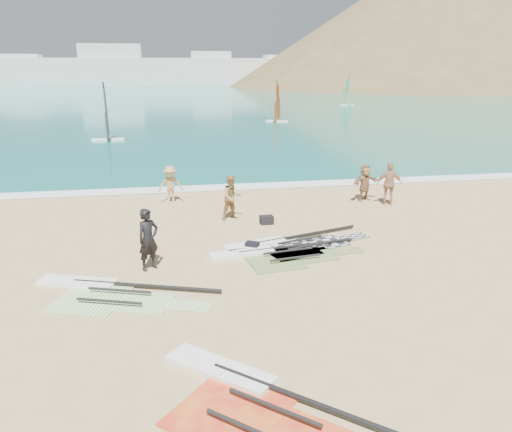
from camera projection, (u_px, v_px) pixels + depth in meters
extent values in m
plane|color=tan|center=(335.00, 290.00, 13.63)|extent=(300.00, 300.00, 0.00)
cube|color=#0D615C|center=(181.00, 88.00, 138.05)|extent=(300.00, 240.00, 0.06)
cube|color=white|center=(257.00, 187.00, 25.22)|extent=(300.00, 1.20, 0.04)
cube|color=white|center=(112.00, 72.00, 150.53)|extent=(160.00, 8.00, 8.00)
cube|color=white|center=(24.00, 70.00, 146.23)|extent=(10.00, 7.00, 9.00)
cube|color=white|center=(111.00, 65.00, 149.95)|extent=(18.00, 7.00, 12.00)
cube|color=white|center=(211.00, 68.00, 155.22)|extent=(12.00, 7.00, 10.00)
cube|color=white|center=(289.00, 70.00, 159.52)|extent=(16.00, 7.00, 9.00)
cube|color=white|center=(349.00, 67.00, 162.56)|extent=(10.00, 7.00, 11.00)
cone|color=olive|center=(466.00, 86.00, 150.29)|extent=(143.00, 143.00, 45.00)
cube|color=#29282B|center=(289.00, 250.00, 16.55)|extent=(2.13, 2.25, 0.04)
cube|color=#29282B|center=(325.00, 243.00, 17.21)|extent=(1.59, 1.53, 0.04)
cube|color=#29282B|center=(353.00, 237.00, 17.74)|extent=(1.22, 0.86, 0.04)
cylinder|color=black|center=(306.00, 235.00, 17.76)|extent=(4.06, 1.38, 0.10)
cylinder|color=black|center=(300.00, 240.00, 17.07)|extent=(1.69, 0.60, 0.07)
cylinder|color=black|center=(311.00, 245.00, 16.53)|extent=(1.69, 0.60, 0.07)
cube|color=white|center=(255.00, 245.00, 16.88)|extent=(2.28, 1.24, 0.12)
cube|color=#70B42B|center=(92.00, 299.00, 13.06)|extent=(2.16, 2.27, 0.04)
cube|color=#70B42B|center=(145.00, 303.00, 12.85)|extent=(1.60, 1.54, 0.04)
cube|color=#70B42B|center=(190.00, 306.00, 12.67)|extent=(1.22, 0.88, 0.04)
cylinder|color=black|center=(146.00, 286.00, 13.65)|extent=(4.03, 1.46, 0.10)
cylinder|color=black|center=(120.00, 290.00, 13.23)|extent=(1.67, 0.63, 0.07)
cylinder|color=black|center=(109.00, 301.00, 12.63)|extent=(1.67, 0.63, 0.07)
cube|color=white|center=(78.00, 282.00, 13.96)|extent=(2.28, 1.28, 0.12)
cube|color=#FAA10D|center=(273.00, 261.00, 15.62)|extent=(1.84, 1.99, 0.04)
cube|color=#FAA10D|center=(314.00, 255.00, 16.05)|extent=(1.40, 1.32, 0.04)
cube|color=#FAA10D|center=(346.00, 251.00, 16.40)|extent=(1.13, 0.68, 0.04)
cylinder|color=black|center=(297.00, 246.00, 16.67)|extent=(4.03, 0.70, 0.10)
cylinder|color=black|center=(288.00, 251.00, 16.05)|extent=(1.67, 0.32, 0.07)
cylinder|color=black|center=(296.00, 258.00, 15.49)|extent=(1.67, 0.32, 0.07)
cube|color=white|center=(242.00, 254.00, 16.09)|extent=(2.18, 0.89, 0.12)
cube|color=red|center=(231.00, 411.00, 8.82)|extent=(2.61, 2.63, 0.04)
cylinder|color=black|center=(317.00, 404.00, 8.87)|extent=(3.41, 3.08, 0.11)
cylinder|color=black|center=(274.00, 407.00, 8.71)|extent=(1.43, 1.30, 0.08)
cylinder|color=black|center=(253.00, 430.00, 8.16)|extent=(1.43, 1.30, 0.08)
cube|color=white|center=(219.00, 369.00, 9.97)|extent=(2.17, 2.04, 0.12)
cube|color=black|center=(267.00, 220.00, 19.26)|extent=(0.53, 0.40, 0.32)
cube|color=black|center=(252.00, 246.00, 16.58)|extent=(0.52, 0.47, 0.26)
imported|color=black|center=(148.00, 239.00, 14.77)|extent=(0.82, 0.77, 1.88)
imported|color=olive|center=(232.00, 197.00, 19.66)|extent=(1.04, 0.93, 1.78)
imported|color=tan|center=(170.00, 185.00, 22.01)|extent=(1.10, 0.66, 1.67)
imported|color=#AD7B5B|center=(389.00, 184.00, 21.71)|extent=(1.18, 0.77, 1.87)
imported|color=#946947|center=(365.00, 183.00, 22.42)|extent=(1.61, 1.01, 1.66)
cube|color=white|center=(108.00, 140.00, 40.52)|extent=(2.60, 0.84, 0.15)
cube|color=#EA4718|center=(107.00, 124.00, 40.16)|extent=(0.17, 3.16, 2.81)
cube|color=#EA4718|center=(105.00, 99.00, 39.60)|extent=(0.12, 1.78, 1.95)
cylinder|color=black|center=(106.00, 110.00, 39.85)|extent=(0.14, 0.89, 4.45)
cube|color=white|center=(277.00, 121.00, 53.97)|extent=(2.47, 1.64, 0.14)
cube|color=red|center=(277.00, 110.00, 53.63)|extent=(1.29, 2.70, 2.62)
cube|color=red|center=(278.00, 93.00, 53.10)|extent=(0.75, 1.53, 1.82)
cylinder|color=black|center=(278.00, 101.00, 53.34)|extent=(0.44, 0.79, 4.16)
cube|color=white|center=(346.00, 105.00, 75.70)|extent=(2.52, 1.37, 0.14)
cube|color=#79BF1D|center=(346.00, 97.00, 75.36)|extent=(0.90, 2.87, 2.64)
cube|color=#79BF1D|center=(347.00, 85.00, 74.83)|extent=(0.53, 1.62, 1.84)
cylinder|color=black|center=(347.00, 90.00, 75.07)|extent=(0.33, 0.83, 4.19)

